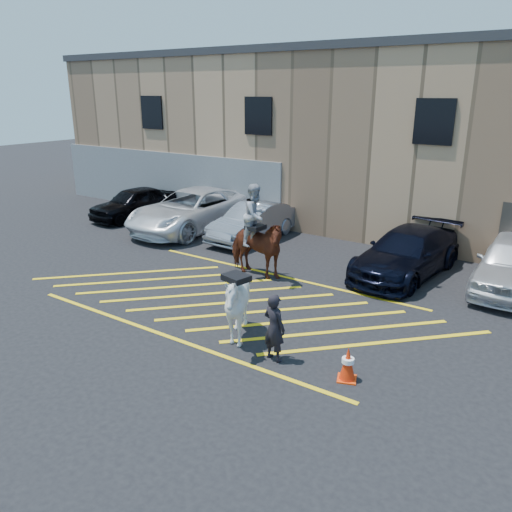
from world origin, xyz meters
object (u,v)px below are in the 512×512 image
Objects in this scene: handler at (274,328)px; saddled_white at (237,306)px; car_white_pickup at (192,210)px; car_black_suv at (134,203)px; car_silver_sedan at (253,222)px; traffic_cone at (348,364)px; car_blue_suv at (407,253)px; mounted_bay at (255,240)px.

saddled_white is at bearing -1.29° from handler.
car_black_suv is at bearing -178.30° from car_white_pickup.
car_silver_sedan is 2.81× the size of handler.
saddled_white reaches higher than car_black_suv.
handler is 1.71m from traffic_cone.
car_blue_suv is 4.80m from mounted_bay.
handler is 5.19m from mounted_bay.
traffic_cone is (13.68, -7.07, -0.35)m from car_black_suv.
handler reaches higher than traffic_cone.
car_blue_suv is 6.84m from saddled_white.
mounted_bay is 6.31m from traffic_cone.
car_silver_sedan is 8.43m from saddled_white.
car_black_suv is 0.69× the size of car_white_pickup.
handler is (5.59, -7.42, 0.06)m from car_silver_sedan.
car_white_pickup is 3.96× the size of handler.
car_blue_suv is (9.18, -0.38, -0.12)m from car_white_pickup.
handler is at bearing -11.74° from saddled_white.
saddled_white reaches higher than traffic_cone.
handler is 0.80× the size of saddled_white.
mounted_bay is at bearing 141.22° from traffic_cone.
car_white_pickup reaches higher than handler.
mounted_bay reaches higher than handler.
handler reaches higher than car_blue_suv.
handler is at bearing -25.46° from car_black_suv.
car_blue_suv reaches higher than car_black_suv.
car_white_pickup is 11.15m from handler.
saddled_white is (-1.17, 0.24, 0.13)m from handler.
car_blue_suv is (12.69, -0.39, 0.01)m from car_black_suv.
car_black_suv is 5.73× the size of traffic_cone.
car_silver_sedan is 10.28m from traffic_cone.
traffic_cone is at bearing -74.73° from car_blue_suv.
car_silver_sedan is 5.89× the size of traffic_cone.
traffic_cone is at bearing -32.97° from car_white_pickup.
mounted_bay is at bearing 118.17° from saddled_white.
car_white_pickup is 2.93m from car_silver_sedan.
car_blue_suv reaches higher than car_silver_sedan.
car_blue_suv is at bearing 98.40° from traffic_cone.
saddled_white reaches higher than car_blue_suv.
car_black_suv is 0.84× the size of car_blue_suv.
car_blue_suv is at bearing -0.53° from car_white_pickup.
handler is at bearing -88.76° from car_blue_suv.
car_white_pickup reaches higher than traffic_cone.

